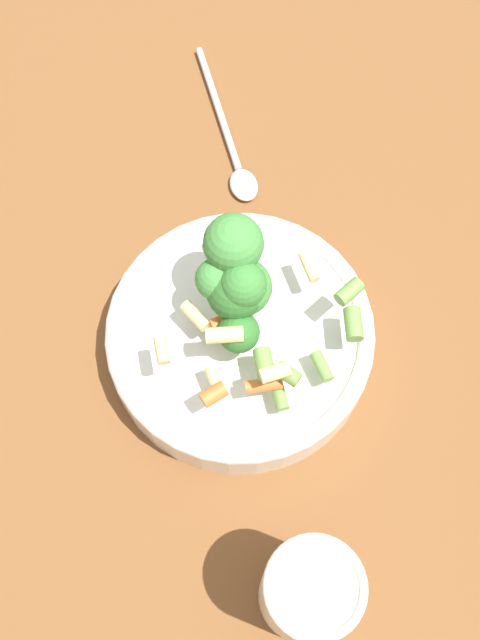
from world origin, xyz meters
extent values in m
plane|color=brown|center=(0.00, 0.00, 0.00)|extent=(3.00, 3.00, 0.00)
cylinder|color=white|center=(0.00, 0.00, 0.02)|extent=(0.22, 0.22, 0.04)
torus|color=white|center=(0.00, 0.00, 0.04)|extent=(0.22, 0.22, 0.01)
cylinder|color=#8CB766|center=(-0.01, -0.01, 0.06)|extent=(0.02, 0.02, 0.02)
sphere|color=#479342|center=(-0.01, -0.01, 0.09)|extent=(0.05, 0.05, 0.05)
cylinder|color=#8CB766|center=(-0.01, -0.04, 0.09)|extent=(0.02, 0.02, 0.02)
sphere|color=#479342|center=(-0.01, -0.04, 0.12)|extent=(0.05, 0.05, 0.05)
cylinder|color=#8CB766|center=(-0.01, -0.01, 0.08)|extent=(0.01, 0.01, 0.02)
sphere|color=#3D8438|center=(-0.01, -0.01, 0.10)|extent=(0.04, 0.04, 0.04)
cylinder|color=#8CB766|center=(0.01, -0.02, 0.08)|extent=(0.01, 0.01, 0.01)
sphere|color=#479342|center=(0.01, -0.02, 0.10)|extent=(0.03, 0.03, 0.03)
cylinder|color=#8CB766|center=(0.00, -0.01, 0.06)|extent=(0.02, 0.02, 0.02)
sphere|color=#33722D|center=(0.00, -0.01, 0.09)|extent=(0.04, 0.04, 0.04)
cylinder|color=#8CB766|center=(0.01, 0.01, 0.06)|extent=(0.01, 0.01, 0.01)
sphere|color=#33722D|center=(0.01, 0.01, 0.07)|extent=(0.03, 0.03, 0.03)
cylinder|color=orange|center=(0.00, 0.06, 0.06)|extent=(0.03, 0.01, 0.01)
cylinder|color=#729E4C|center=(-0.05, 0.06, 0.06)|extent=(0.01, 0.03, 0.01)
cylinder|color=beige|center=(-0.01, 0.06, 0.09)|extent=(0.02, 0.01, 0.01)
cylinder|color=#729E4C|center=(-0.01, 0.07, 0.06)|extent=(0.01, 0.03, 0.01)
cylinder|color=#729E4C|center=(-0.01, 0.05, 0.07)|extent=(0.02, 0.03, 0.01)
cylinder|color=beige|center=(-0.02, -0.07, 0.08)|extent=(0.03, 0.01, 0.01)
cylinder|color=#729E4C|center=(-0.08, 0.03, 0.07)|extent=(0.02, 0.03, 0.01)
cylinder|color=beige|center=(0.07, 0.02, 0.09)|extent=(0.01, 0.02, 0.01)
cylinder|color=orange|center=(0.04, 0.06, 0.07)|extent=(0.02, 0.02, 0.01)
cylinder|color=beige|center=(0.02, 0.02, 0.09)|extent=(0.03, 0.02, 0.01)
cylinder|color=beige|center=(0.03, -0.01, 0.07)|extent=(0.02, 0.03, 0.01)
cylinder|color=#729E4C|center=(-0.02, -0.02, 0.06)|extent=(0.02, 0.02, 0.01)
cylinder|color=#729E4C|center=(-0.08, 0.01, 0.09)|extent=(0.03, 0.02, 0.01)
cylinder|color=beige|center=(-0.07, -0.02, 0.07)|extent=(0.01, 0.03, 0.01)
cylinder|color=#729E4C|center=(-0.02, 0.06, 0.08)|extent=(0.02, 0.02, 0.01)
cylinder|color=beige|center=(0.03, 0.04, 0.06)|extent=(0.01, 0.03, 0.01)
cylinder|color=beige|center=(0.00, 0.00, 0.06)|extent=(0.03, 0.02, 0.01)
cylinder|color=orange|center=(0.01, 0.00, 0.07)|extent=(0.02, 0.01, 0.01)
cylinder|color=silver|center=(0.02, 0.21, 0.06)|extent=(0.07, 0.07, 0.11)
torus|color=silver|center=(0.02, 0.21, 0.11)|extent=(0.07, 0.07, 0.01)
cylinder|color=silver|center=(-0.06, -0.25, 0.00)|extent=(0.01, 0.15, 0.01)
ellipsoid|color=silver|center=(-0.05, -0.15, 0.01)|extent=(0.03, 0.04, 0.01)
camera|label=1|loc=(0.07, 0.22, 0.60)|focal=42.00mm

